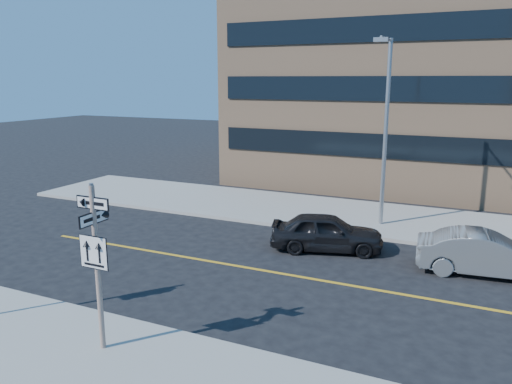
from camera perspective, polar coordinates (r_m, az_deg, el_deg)
The scene contains 6 objects.
ground at distance 14.95m, azimuth -10.49°, elevation -13.17°, with size 120.00×120.00×0.00m, color black.
sign_pole at distance 12.23m, azimuth -17.79°, elevation -7.22°, with size 0.92×0.92×4.06m.
parked_car_a at distance 19.47m, azimuth 8.07°, elevation -4.55°, with size 4.29×1.73×1.46m, color black.
parked_car_b at distance 18.63m, azimuth 24.76°, elevation -6.43°, with size 4.46×1.55×1.47m, color slate.
streetlight_a at distance 22.06m, azimuth 14.56°, elevation 7.87°, with size 0.55×2.25×8.00m.
building_brick at distance 36.45m, azimuth 16.01°, elevation 16.25°, with size 18.00×18.00×18.00m, color tan.
Camera 1 is at (7.95, -10.88, 6.49)m, focal length 35.00 mm.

